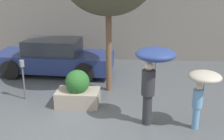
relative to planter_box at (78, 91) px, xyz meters
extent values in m
plane|color=#51565B|center=(0.25, -1.41, -0.45)|extent=(40.00, 40.00, 0.00)
cube|color=#9E9384|center=(0.00, 0.00, -0.22)|extent=(1.23, 0.78, 0.46)
sphere|color=#286028|center=(0.00, 0.00, 0.28)|extent=(0.70, 0.70, 0.70)
cylinder|color=#2D2D33|center=(1.97, -0.96, -0.05)|extent=(0.23, 0.23, 0.81)
cylinder|color=#2D2D33|center=(1.97, -0.96, 0.68)|extent=(0.34, 0.34, 0.64)
sphere|color=beige|center=(1.97, -0.96, 1.10)|extent=(0.22, 0.22, 0.22)
cylinder|color=#4C4C51|center=(2.12, -0.93, 1.05)|extent=(0.02, 0.02, 0.68)
ellipsoid|color=navy|center=(2.12, -0.93, 1.39)|extent=(0.97, 0.97, 0.31)
cylinder|color=#669ED1|center=(3.16, -1.09, -0.16)|extent=(0.17, 0.17, 0.58)
cylinder|color=#669ED1|center=(3.16, -1.09, 0.36)|extent=(0.24, 0.24, 0.46)
sphere|color=beige|center=(3.16, -1.09, 0.66)|extent=(0.16, 0.16, 0.16)
cylinder|color=#4C4C51|center=(3.27, -1.11, 0.65)|extent=(0.02, 0.02, 0.54)
ellipsoid|color=beige|center=(3.27, -1.11, 0.92)|extent=(0.77, 0.77, 0.25)
cube|color=navy|center=(-1.47, 2.80, 0.06)|extent=(4.56, 1.96, 0.62)
cube|color=#2D333D|center=(-1.47, 2.80, 0.65)|extent=(2.09, 1.57, 0.55)
cylinder|color=black|center=(-2.91, 2.01, -0.09)|extent=(0.73, 0.26, 0.72)
cylinder|color=black|center=(-2.81, 3.73, -0.09)|extent=(0.73, 0.26, 0.72)
cylinder|color=black|center=(-0.14, 1.86, -0.09)|extent=(0.73, 0.26, 0.72)
cylinder|color=black|center=(-0.04, 3.58, -0.09)|extent=(0.73, 0.26, 0.72)
cylinder|color=brown|center=(0.80, 1.23, 0.99)|extent=(0.19, 0.19, 2.87)
cylinder|color=#595B60|center=(-1.72, 0.30, 0.08)|extent=(0.05, 0.05, 1.05)
cylinder|color=gray|center=(-1.72, 0.30, 0.70)|extent=(0.14, 0.14, 0.20)
camera|label=1|loc=(1.59, -7.44, 3.12)|focal=45.00mm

